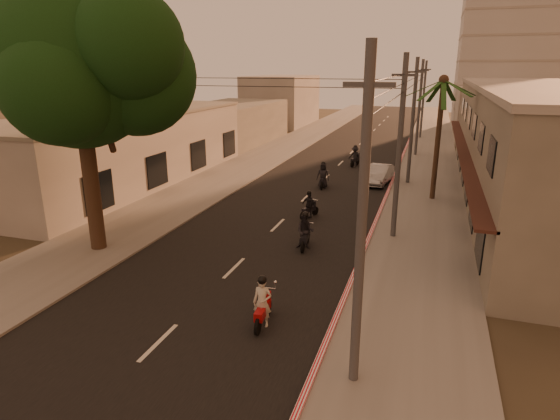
{
  "coord_description": "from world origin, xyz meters",
  "views": [
    {
      "loc": [
        7.69,
        -15.08,
        8.41
      ],
      "look_at": [
        1.05,
        5.21,
        1.81
      ],
      "focal_mm": 30.0,
      "sensor_mm": 36.0,
      "label": 1
    }
  ],
  "objects_px": {
    "scooter_far_a": "(323,176)",
    "scooter_mid_a": "(305,232)",
    "scooter_mid_b": "(309,205)",
    "scooter_far_b": "(355,157)",
    "parked_car": "(379,175)",
    "palm_tree": "(443,87)",
    "scooter_red": "(263,304)",
    "broadleaf_tree": "(87,64)"
  },
  "relations": [
    {
      "from": "parked_car",
      "to": "palm_tree",
      "type": "bearing_deg",
      "value": -35.22
    },
    {
      "from": "scooter_red",
      "to": "parked_car",
      "type": "height_order",
      "value": "scooter_red"
    },
    {
      "from": "palm_tree",
      "to": "scooter_mid_b",
      "type": "xyz_separation_m",
      "value": [
        -6.73,
        -6.13,
        -6.4
      ]
    },
    {
      "from": "scooter_red",
      "to": "palm_tree",
      "type": "bearing_deg",
      "value": 69.35
    },
    {
      "from": "scooter_mid_a",
      "to": "scooter_far_b",
      "type": "distance_m",
      "value": 19.94
    },
    {
      "from": "parked_car",
      "to": "scooter_far_b",
      "type": "bearing_deg",
      "value": 121.58
    },
    {
      "from": "scooter_red",
      "to": "scooter_mid_a",
      "type": "height_order",
      "value": "scooter_mid_a"
    },
    {
      "from": "broadleaf_tree",
      "to": "scooter_red",
      "type": "xyz_separation_m",
      "value": [
        9.4,
        -4.12,
        -7.67
      ]
    },
    {
      "from": "scooter_mid_b",
      "to": "scooter_far_a",
      "type": "bearing_deg",
      "value": 119.24
    },
    {
      "from": "scooter_mid_b",
      "to": "parked_car",
      "type": "xyz_separation_m",
      "value": [
        2.86,
        9.53,
        -0.05
      ]
    },
    {
      "from": "scooter_far_a",
      "to": "scooter_mid_a",
      "type": "bearing_deg",
      "value": -86.77
    },
    {
      "from": "scooter_red",
      "to": "scooter_mid_a",
      "type": "xyz_separation_m",
      "value": [
        -0.48,
        7.18,
        0.03
      ]
    },
    {
      "from": "broadleaf_tree",
      "to": "palm_tree",
      "type": "height_order",
      "value": "broadleaf_tree"
    },
    {
      "from": "broadleaf_tree",
      "to": "parked_car",
      "type": "relative_size",
      "value": 2.78
    },
    {
      "from": "palm_tree",
      "to": "scooter_far_a",
      "type": "relative_size",
      "value": 4.16
    },
    {
      "from": "palm_tree",
      "to": "scooter_far_a",
      "type": "xyz_separation_m",
      "value": [
        -7.53,
        0.89,
        -6.28
      ]
    },
    {
      "from": "broadleaf_tree",
      "to": "scooter_mid_b",
      "type": "xyz_separation_m",
      "value": [
        7.89,
        7.72,
        -7.73
      ]
    },
    {
      "from": "scooter_red",
      "to": "scooter_far_b",
      "type": "height_order",
      "value": "scooter_far_b"
    },
    {
      "from": "scooter_red",
      "to": "scooter_mid_a",
      "type": "distance_m",
      "value": 7.2
    },
    {
      "from": "broadleaf_tree",
      "to": "scooter_mid_a",
      "type": "bearing_deg",
      "value": 18.93
    },
    {
      "from": "scooter_mid_b",
      "to": "palm_tree",
      "type": "bearing_deg",
      "value": 65.06
    },
    {
      "from": "scooter_mid_a",
      "to": "parked_car",
      "type": "relative_size",
      "value": 0.44
    },
    {
      "from": "broadleaf_tree",
      "to": "scooter_mid_b",
      "type": "relative_size",
      "value": 7.43
    },
    {
      "from": "scooter_mid_a",
      "to": "scooter_mid_b",
      "type": "bearing_deg",
      "value": 97.73
    },
    {
      "from": "broadleaf_tree",
      "to": "scooter_red",
      "type": "distance_m",
      "value": 12.81
    },
    {
      "from": "scooter_mid_b",
      "to": "scooter_far_a",
      "type": "distance_m",
      "value": 7.07
    },
    {
      "from": "scooter_red",
      "to": "parked_car",
      "type": "distance_m",
      "value": 21.41
    },
    {
      "from": "broadleaf_tree",
      "to": "parked_car",
      "type": "height_order",
      "value": "broadleaf_tree"
    },
    {
      "from": "broadleaf_tree",
      "to": "palm_tree",
      "type": "xyz_separation_m",
      "value": [
        14.61,
        13.86,
        -1.33
      ]
    },
    {
      "from": "scooter_mid_a",
      "to": "parked_car",
      "type": "height_order",
      "value": "scooter_mid_a"
    },
    {
      "from": "scooter_mid_b",
      "to": "parked_car",
      "type": "height_order",
      "value": "scooter_mid_b"
    },
    {
      "from": "broadleaf_tree",
      "to": "scooter_far_b",
      "type": "height_order",
      "value": "broadleaf_tree"
    },
    {
      "from": "scooter_mid_a",
      "to": "scooter_mid_b",
      "type": "relative_size",
      "value": 1.16
    },
    {
      "from": "broadleaf_tree",
      "to": "parked_car",
      "type": "xyz_separation_m",
      "value": [
        10.75,
        17.25,
        -7.78
      ]
    },
    {
      "from": "scooter_far_b",
      "to": "scooter_mid_b",
      "type": "bearing_deg",
      "value": -78.76
    },
    {
      "from": "scooter_far_a",
      "to": "scooter_far_b",
      "type": "xyz_separation_m",
      "value": [
        0.93,
        8.23,
        -0.01
      ]
    },
    {
      "from": "broadleaf_tree",
      "to": "scooter_mid_a",
      "type": "xyz_separation_m",
      "value": [
        8.92,
        3.06,
        -7.63
      ]
    },
    {
      "from": "scooter_mid_a",
      "to": "scooter_far_a",
      "type": "relative_size",
      "value": 0.96
    },
    {
      "from": "scooter_red",
      "to": "scooter_mid_b",
      "type": "xyz_separation_m",
      "value": [
        -1.51,
        11.84,
        -0.07
      ]
    },
    {
      "from": "scooter_far_a",
      "to": "palm_tree",
      "type": "bearing_deg",
      "value": -12.46
    },
    {
      "from": "scooter_mid_b",
      "to": "scooter_far_b",
      "type": "xyz_separation_m",
      "value": [
        0.13,
        15.25,
        0.11
      ]
    },
    {
      "from": "scooter_mid_b",
      "to": "scooter_far_b",
      "type": "relative_size",
      "value": 0.86
    }
  ]
}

